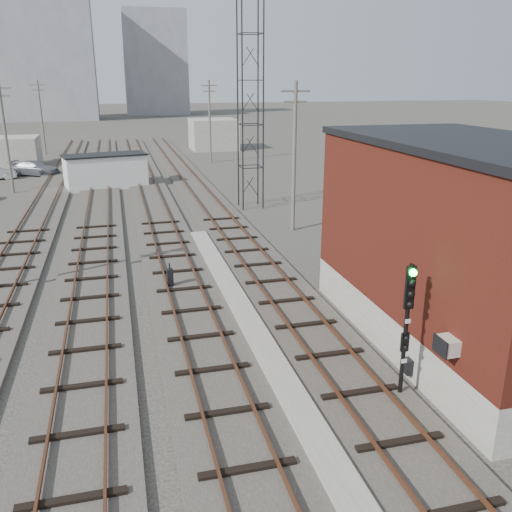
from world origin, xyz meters
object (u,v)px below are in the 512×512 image
object	(u,v)px
signal_mast	(407,321)
site_trailer	(106,171)
switch_stand	(170,278)
car_grey	(35,168)

from	to	relation	value
signal_mast	site_trailer	bearing A→B (deg)	103.38
switch_stand	site_trailer	world-z (taller)	site_trailer
switch_stand	site_trailer	size ratio (longest dim) A/B	0.16
signal_mast	site_trailer	size ratio (longest dim) A/B	0.57
signal_mast	car_grey	world-z (taller)	signal_mast
signal_mast	car_grey	xyz separation A→B (m)	(-15.51, 44.60, -1.80)
site_trailer	car_grey	bearing A→B (deg)	117.39
site_trailer	car_grey	size ratio (longest dim) A/B	1.51
signal_mast	switch_stand	bearing A→B (deg)	118.52
switch_stand	car_grey	xyz separation A→B (m)	(-9.78, 34.06, 0.16)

